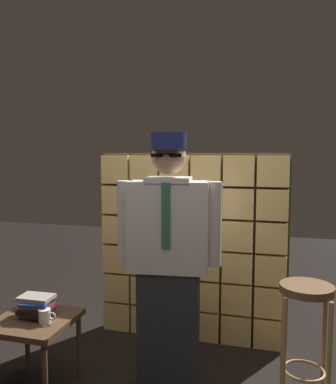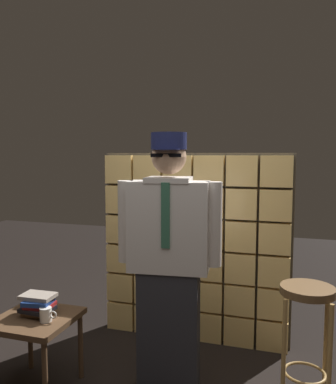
% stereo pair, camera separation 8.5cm
% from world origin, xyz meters
% --- Properties ---
extents(glass_block_wall, '(1.69, 0.10, 1.69)m').
position_xyz_m(glass_block_wall, '(0.00, 1.25, 0.82)').
color(glass_block_wall, '#F2C672').
rests_on(glass_block_wall, ground).
extents(standing_person, '(0.72, 0.33, 1.80)m').
position_xyz_m(standing_person, '(0.02, 0.44, 0.94)').
color(standing_person, '#28282D').
rests_on(standing_person, ground).
extents(bar_stool, '(0.34, 0.34, 0.82)m').
position_xyz_m(bar_stool, '(0.93, 0.50, 0.61)').
color(bar_stool, brown).
rests_on(bar_stool, ground).
extents(side_table, '(0.52, 0.52, 0.53)m').
position_xyz_m(side_table, '(-0.87, 0.17, 0.46)').
color(side_table, '#513823').
rests_on(side_table, ground).
extents(book_stack, '(0.24, 0.20, 0.15)m').
position_xyz_m(book_stack, '(-0.86, 0.20, 0.61)').
color(book_stack, brown).
rests_on(book_stack, side_table).
extents(coffee_mug, '(0.13, 0.08, 0.09)m').
position_xyz_m(coffee_mug, '(-0.75, 0.13, 0.58)').
color(coffee_mug, silver).
rests_on(coffee_mug, side_table).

